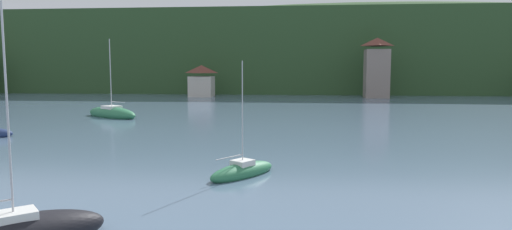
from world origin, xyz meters
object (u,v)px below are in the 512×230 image
at_px(sailboat_mid_3, 243,171).
at_px(sailboat_far_8, 112,113).
at_px(shore_building_westcentral, 202,81).
at_px(shore_building_central, 377,69).

xyz_separation_m(sailboat_mid_3, sailboat_far_8, (-17.29, 24.74, 0.15)).
height_order(shore_building_westcentral, sailboat_mid_3, sailboat_mid_3).
bearing_deg(sailboat_mid_3, shore_building_westcentral, 50.05).
distance_m(shore_building_central, sailboat_far_8, 47.13).
relative_size(sailboat_mid_3, sailboat_far_8, 0.68).
distance_m(shore_building_westcentral, sailboat_mid_3, 60.00).
bearing_deg(sailboat_mid_3, shore_building_central, 20.66).
distance_m(shore_building_central, sailboat_mid_3, 60.40).
height_order(shore_building_central, sailboat_far_8, shore_building_central).
height_order(shore_building_westcentral, shore_building_central, shore_building_central).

